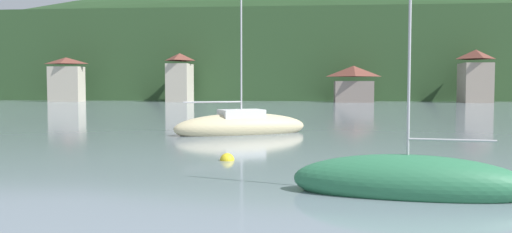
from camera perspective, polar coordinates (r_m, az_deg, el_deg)
wooded_hillside at (r=130.18m, az=7.67°, el=5.16°), size 352.00×55.88×44.83m
shore_building_west at (r=100.09m, az=-19.39°, el=3.64°), size 5.79×3.40×7.72m
shore_building_westcentral at (r=94.87m, az=-8.05°, el=4.03°), size 3.91×6.11×8.42m
shore_building_central at (r=92.40m, az=10.25°, el=3.37°), size 6.59×5.46×6.14m
shore_building_eastcentral at (r=96.28m, az=22.14°, el=3.90°), size 4.66×5.60×8.73m
sailboat_mid_2 at (r=14.84m, az=15.69°, el=-6.70°), size 6.29×2.81×7.33m
sailboat_far_3 at (r=32.02m, az=-1.56°, el=-1.04°), size 8.35×5.86×10.17m
mooring_buoy_mid at (r=20.86m, az=-3.07°, el=-4.64°), size 0.56×0.56×0.56m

